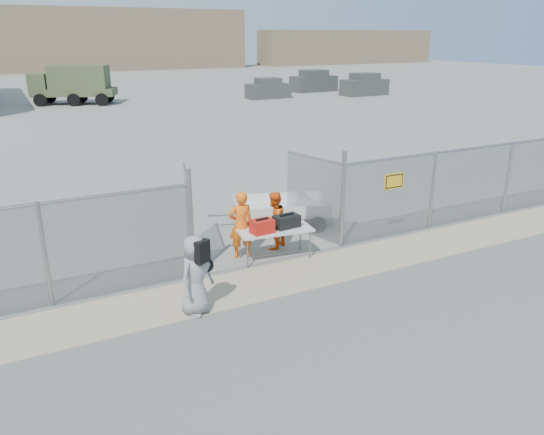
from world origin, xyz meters
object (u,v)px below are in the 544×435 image
folding_table (275,244)px  utility_trailer (280,212)px  visitor (196,275)px  security_worker_left (241,225)px  security_worker_right (274,220)px

folding_table → utility_trailer: utility_trailer is taller
folding_table → visitor: visitor is taller
utility_trailer → security_worker_left: bearing=-123.1°
visitor → utility_trailer: visitor is taller
security_worker_right → utility_trailer: (0.95, 1.43, -0.34)m
security_worker_right → visitor: size_ratio=0.93×
visitor → utility_trailer: bearing=14.9°
folding_table → visitor: size_ratio=1.11×
security_worker_right → folding_table: bearing=32.7°
utility_trailer → visitor: bearing=-118.2°
security_worker_left → visitor: bearing=55.8°
visitor → utility_trailer: 5.34m
folding_table → security_worker_left: security_worker_left is taller
security_worker_left → visitor: (-1.90, -2.13, -0.04)m
security_worker_right → utility_trailer: bearing=-155.6°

